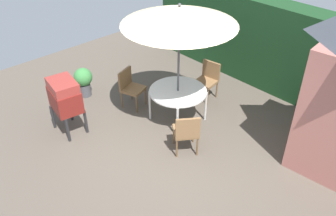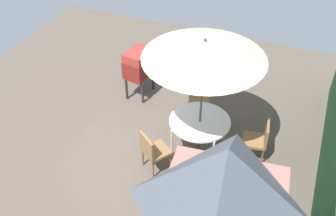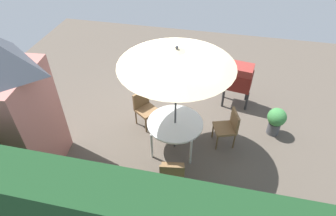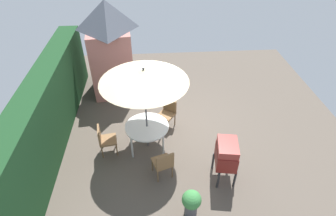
{
  "view_description": "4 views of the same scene",
  "coord_description": "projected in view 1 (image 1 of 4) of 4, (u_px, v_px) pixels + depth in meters",
  "views": [
    {
      "loc": [
        3.92,
        -3.68,
        4.63
      ],
      "look_at": [
        -0.12,
        0.1,
        0.81
      ],
      "focal_mm": 37.33,
      "sensor_mm": 36.0,
      "label": 1
    },
    {
      "loc": [
        5.36,
        2.43,
        6.0
      ],
      "look_at": [
        -0.59,
        0.05,
        0.81
      ],
      "focal_mm": 43.21,
      "sensor_mm": 36.0,
      "label": 2
    },
    {
      "loc": [
        -1.36,
        5.3,
        5.04
      ],
      "look_at": [
        -0.33,
        0.62,
        1.01
      ],
      "focal_mm": 30.85,
      "sensor_mm": 36.0,
      "label": 3
    },
    {
      "loc": [
        -6.28,
        0.58,
        5.8
      ],
      "look_at": [
        -0.1,
        0.14,
        1.03
      ],
      "focal_mm": 29.21,
      "sensor_mm": 36.0,
      "label": 4
    }
  ],
  "objects": [
    {
      "name": "patio_umbrella",
      "position": [
        179.0,
        16.0,
        6.45
      ],
      "size": [
        2.24,
        2.24,
        2.61
      ],
      "color": "#4C4C51",
      "rests_on": "ground"
    },
    {
      "name": "patio_table",
      "position": [
        178.0,
        93.0,
        7.4
      ],
      "size": [
        1.23,
        1.23,
        0.75
      ],
      "color": "white",
      "rests_on": "ground"
    },
    {
      "name": "chair_far_side",
      "position": [
        130.0,
        86.0,
        7.98
      ],
      "size": [
        0.59,
        0.58,
        0.9
      ],
      "color": "olive",
      "rests_on": "ground"
    },
    {
      "name": "ground_plane",
      "position": [
        169.0,
        145.0,
        7.05
      ],
      "size": [
        11.0,
        11.0,
        0.0
      ],
      "primitive_type": "plane",
      "color": "brown"
    },
    {
      "name": "chair_toward_hedge",
      "position": [
        186.0,
        131.0,
        6.6
      ],
      "size": [
        0.65,
        0.65,
        0.9
      ],
      "color": "olive",
      "rests_on": "ground"
    },
    {
      "name": "potted_plant_by_shed",
      "position": [
        84.0,
        80.0,
        8.37
      ],
      "size": [
        0.44,
        0.44,
        0.73
      ],
      "color": "#4C4C51",
      "rests_on": "ground"
    },
    {
      "name": "bbq_grill",
      "position": [
        65.0,
        96.0,
        7.0
      ],
      "size": [
        0.77,
        0.6,
        1.2
      ],
      "color": "maroon",
      "rests_on": "ground"
    },
    {
      "name": "chair_near_shed",
      "position": [
        208.0,
        78.0,
        8.27
      ],
      "size": [
        0.53,
        0.53,
        0.9
      ],
      "color": "olive",
      "rests_on": "ground"
    },
    {
      "name": "hedge_backdrop",
      "position": [
        274.0,
        47.0,
        8.42
      ],
      "size": [
        7.23,
        0.68,
        2.13
      ],
      "color": "#193D1E",
      "rests_on": "ground"
    }
  ]
}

